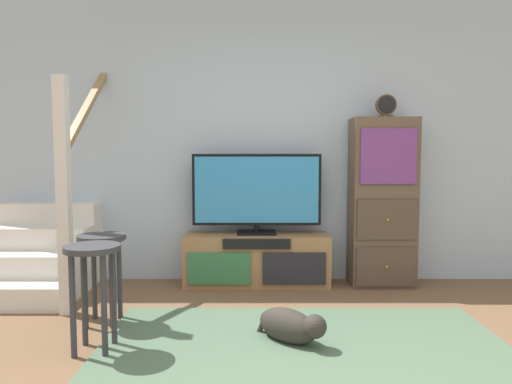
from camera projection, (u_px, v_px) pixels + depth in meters
name	position (u px, v px, depth m)	size (l,w,h in m)	color
back_wall	(286.00, 141.00, 4.53)	(6.40, 0.12, 2.70)	#A8BCD1
area_rug	(306.00, 358.00, 2.78)	(2.60, 1.80, 0.01)	#4C664C
media_console	(255.00, 260.00, 4.35)	(1.34, 0.38, 0.48)	#997047
television	(255.00, 192.00, 4.32)	(1.19, 0.22, 0.74)	black
side_cabinet	(381.00, 203.00, 4.32)	(0.58, 0.38, 1.55)	brown
desk_clock	(384.00, 106.00, 4.23)	(0.18, 0.08, 0.21)	#4C3823
staircase	(47.00, 246.00, 4.34)	(1.00, 1.36, 2.20)	silver
bar_stool_near	(91.00, 272.00, 2.86)	(0.34, 0.34, 0.67)	#333338
bar_stool_far	(100.00, 257.00, 3.34)	(0.34, 0.34, 0.65)	#333338
dog	(290.00, 326.00, 3.01)	(0.47, 0.44, 0.23)	#332D28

